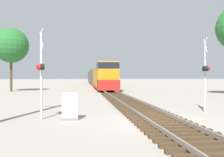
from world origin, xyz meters
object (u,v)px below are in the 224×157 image
Objects in this scene: freight_train at (96,77)px; crossing_signal_near at (41,69)px; relay_cabinet at (70,106)px; tree_mid_background at (11,46)px; crossing_signal_far at (206,70)px.

crossing_signal_near reaches higher than freight_train.
relay_cabinet is at bearing 64.50° from crossing_signal_near.
tree_mid_background is (-13.59, -26.02, 4.60)m from freight_train.
freight_train is 6.88× the size of tree_mid_background.
crossing_signal_far is 29.73m from tree_mid_background.
freight_train reaches higher than relay_cabinet.
freight_train is 46.17× the size of relay_cabinet.
crossing_signal_far is 8.32m from relay_cabinet.
crossing_signal_near is (-5.60, -51.37, 0.58)m from freight_train.
tree_mid_background reaches higher than relay_cabinet.
relay_cabinet is 27.91m from tree_mid_background.
crossing_signal_near is 3.30× the size of relay_cabinet.
relay_cabinet is (-7.91, -1.79, -1.84)m from crossing_signal_far.
crossing_signal_far is at bearing -53.93° from tree_mid_background.
crossing_signal_far is at bearing 83.53° from crossing_signal_near.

